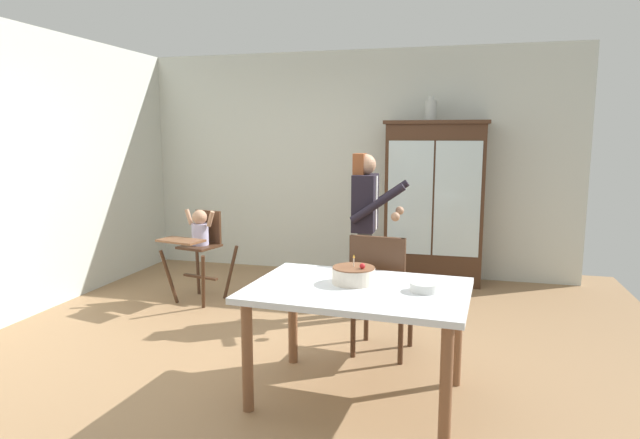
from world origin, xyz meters
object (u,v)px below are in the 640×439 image
birthday_cake (354,275)px  serving_bowl (424,287)px  ceramic_vase (431,110)px  dining_table (358,302)px  high_chair_with_toddler (199,239)px  adult_person (366,215)px  china_cabinet (434,202)px  dining_chair_far_side (380,287)px

birthday_cake → serving_bowl: birthday_cake is taller
ceramic_vase → dining_table: ceramic_vase is taller
high_chair_with_toddler → dining_table: high_chair_with_toddler is taller
ceramic_vase → adult_person: 1.78m
adult_person → high_chair_with_toddler: bearing=88.1°
china_cabinet → dining_table: china_cabinet is taller
high_chair_with_toddler → adult_person: adult_person is taller
high_chair_with_toddler → dining_table: size_ratio=0.66×
china_cabinet → dining_table: 3.04m
dining_table → dining_chair_far_side: dining_chair_far_side is taller
china_cabinet → dining_chair_far_side: size_ratio=1.94×
high_chair_with_toddler → dining_chair_far_side: size_ratio=0.99×
adult_person → dining_table: size_ratio=1.07×
dining_table → dining_chair_far_side: bearing=86.5°
birthday_cake → serving_bowl: size_ratio=1.56×
high_chair_with_toddler → birthday_cake: (1.90, -1.56, 0.14)m
adult_person → birthday_cake: bearing=-174.0°
dining_table → birthday_cake: 0.18m
china_cabinet → serving_bowl: china_cabinet is taller
china_cabinet → dining_chair_far_side: 2.36m
ceramic_vase → dining_table: (-0.25, -3.01, -1.33)m
ceramic_vase → high_chair_with_toddler: size_ratio=0.28×
dining_table → dining_chair_far_side: size_ratio=1.49×
serving_bowl → china_cabinet: bearing=91.7°
high_chair_with_toddler → ceramic_vase: bearing=44.6°
ceramic_vase → dining_chair_far_side: (-0.21, -2.32, -1.42)m
ceramic_vase → dining_chair_far_side: bearing=-95.2°
ceramic_vase → birthday_cake: (-0.30, -2.92, -1.18)m
ceramic_vase → high_chair_with_toddler: ceramic_vase is taller
adult_person → ceramic_vase: bearing=-20.1°
ceramic_vase → china_cabinet: bearing=-3.1°
ceramic_vase → adult_person: bearing=-109.2°
china_cabinet → adult_person: (-0.55, -1.39, 0.03)m
adult_person → dining_table: bearing=-172.7°
adult_person → china_cabinet: bearing=-22.6°
ceramic_vase → birthday_cake: 3.16m
ceramic_vase → adult_person: (-0.48, -1.39, -1.01)m
china_cabinet → high_chair_with_toddler: bearing=-149.2°
china_cabinet → ceramic_vase: (-0.07, 0.00, 1.04)m
adult_person → dining_table: adult_person is taller
adult_person → dining_table: 1.67m
china_cabinet → serving_bowl: 3.00m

